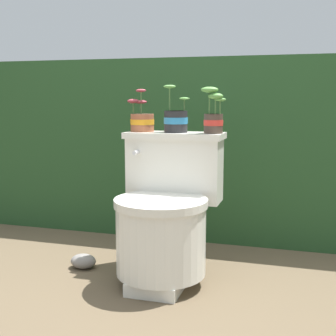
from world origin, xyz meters
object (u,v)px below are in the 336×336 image
object	(u,v)px
potted_plant_left	(142,120)
potted_plant_midleft	(176,120)
garden_stone	(83,261)
toilet	(165,217)
potted_plant_middle	(213,117)

from	to	relation	value
potted_plant_left	potted_plant_midleft	xyz separation A→B (m)	(0.18, -0.01, 0.01)
potted_plant_left	potted_plant_midleft	bearing A→B (deg)	-1.80
potted_plant_left	garden_stone	size ratio (longest dim) A/B	1.60
potted_plant_left	garden_stone	distance (m)	0.79
potted_plant_midleft	garden_stone	bearing A→B (deg)	-162.25
potted_plant_midleft	garden_stone	xyz separation A→B (m)	(-0.45, -0.14, -0.73)
toilet	potted_plant_midleft	xyz separation A→B (m)	(0.00, 0.17, 0.45)
potted_plant_middle	garden_stone	size ratio (longest dim) A/B	1.66
potted_plant_midleft	potted_plant_middle	world-z (taller)	potted_plant_midleft
toilet	garden_stone	size ratio (longest dim) A/B	5.26
toilet	potted_plant_middle	bearing A→B (deg)	39.13
potted_plant_left	potted_plant_middle	bearing A→B (deg)	-3.05
potted_plant_left	garden_stone	xyz separation A→B (m)	(-0.27, -0.15, -0.72)
potted_plant_left	potted_plant_middle	world-z (taller)	potted_plant_middle
potted_plant_left	garden_stone	bearing A→B (deg)	-151.13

